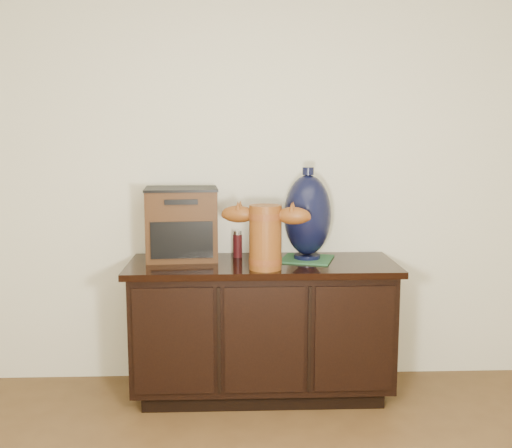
{
  "coord_description": "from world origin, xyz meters",
  "views": [
    {
      "loc": [
        -0.16,
        -0.97,
        1.45
      ],
      "look_at": [
        -0.04,
        2.18,
        0.97
      ],
      "focal_mm": 42.0,
      "sensor_mm": 36.0,
      "label": 1
    }
  ],
  "objects_px": {
    "spray_can": "(238,244)",
    "tv_radio": "(182,223)",
    "lamp_base": "(308,215)",
    "sideboard": "(262,327)",
    "terracotta_vessel": "(265,233)"
  },
  "relations": [
    {
      "from": "sideboard",
      "to": "lamp_base",
      "type": "height_order",
      "value": "lamp_base"
    },
    {
      "from": "terracotta_vessel",
      "to": "spray_can",
      "type": "relative_size",
      "value": 3.1
    },
    {
      "from": "tv_radio",
      "to": "terracotta_vessel",
      "type": "bearing_deg",
      "value": -36.65
    },
    {
      "from": "sideboard",
      "to": "spray_can",
      "type": "relative_size",
      "value": 9.56
    },
    {
      "from": "lamp_base",
      "to": "spray_can",
      "type": "bearing_deg",
      "value": 167.58
    },
    {
      "from": "lamp_base",
      "to": "spray_can",
      "type": "relative_size",
      "value": 3.32
    },
    {
      "from": "tv_radio",
      "to": "lamp_base",
      "type": "height_order",
      "value": "lamp_base"
    },
    {
      "from": "sideboard",
      "to": "terracotta_vessel",
      "type": "relative_size",
      "value": 3.08
    },
    {
      "from": "sideboard",
      "to": "terracotta_vessel",
      "type": "height_order",
      "value": "terracotta_vessel"
    },
    {
      "from": "lamp_base",
      "to": "spray_can",
      "type": "xyz_separation_m",
      "value": [
        -0.39,
        0.09,
        -0.17
      ]
    },
    {
      "from": "tv_radio",
      "to": "sideboard",
      "type": "bearing_deg",
      "value": -19.69
    },
    {
      "from": "terracotta_vessel",
      "to": "lamp_base",
      "type": "distance_m",
      "value": 0.34
    },
    {
      "from": "sideboard",
      "to": "terracotta_vessel",
      "type": "xyz_separation_m",
      "value": [
        0.01,
        -0.16,
        0.56
      ]
    },
    {
      "from": "tv_radio",
      "to": "lamp_base",
      "type": "distance_m",
      "value": 0.7
    },
    {
      "from": "spray_can",
      "to": "tv_radio",
      "type": "bearing_deg",
      "value": -175.23
    }
  ]
}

